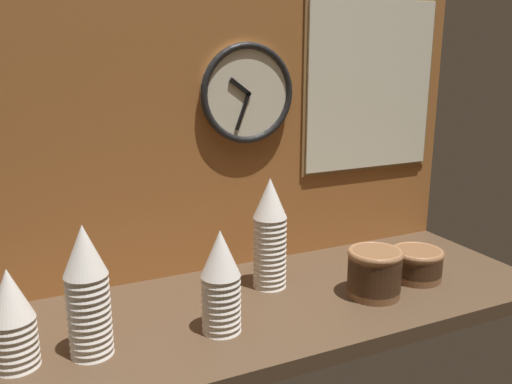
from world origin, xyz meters
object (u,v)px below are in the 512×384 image
at_px(bowl_stack_right, 374,272).
at_px(wall_clock, 247,94).
at_px(cup_stack_far_left, 12,318).
at_px(menu_board, 371,86).
at_px(cup_stack_left, 87,291).
at_px(cup_stack_center_right, 270,233).
at_px(cup_stack_center, 221,281).
at_px(bowl_stack_far_right, 417,263).

xyz_separation_m(bowl_stack_right, wall_clock, (-0.21, 0.33, 0.44)).
bearing_deg(cup_stack_far_left, bowl_stack_right, -2.67).
height_order(bowl_stack_right, menu_board, menu_board).
xyz_separation_m(bowl_stack_right, menu_board, (0.21, 0.34, 0.45)).
bearing_deg(wall_clock, cup_stack_left, -148.59).
relative_size(bowl_stack_right, wall_clock, 0.52).
relative_size(cup_stack_center_right, cup_stack_center, 1.25).
xyz_separation_m(bowl_stack_far_right, wall_clock, (-0.39, 0.30, 0.46)).
distance_m(cup_stack_center_right, cup_stack_center, 0.27).
bearing_deg(cup_stack_center_right, bowl_stack_right, -37.24).
distance_m(cup_stack_far_left, cup_stack_center_right, 0.66).
bearing_deg(bowl_stack_right, cup_stack_far_left, 177.33).
xyz_separation_m(cup_stack_far_left, cup_stack_center_right, (0.64, 0.13, 0.05)).
bearing_deg(wall_clock, bowl_stack_right, -57.24).
relative_size(cup_stack_left, wall_clock, 1.04).
bearing_deg(wall_clock, bowl_stack_far_right, -37.37).
height_order(bowl_stack_far_right, menu_board, menu_board).
xyz_separation_m(cup_stack_left, cup_stack_center_right, (0.50, 0.15, 0.01)).
xyz_separation_m(cup_stack_left, bowl_stack_far_right, (0.89, 0.01, -0.10)).
bearing_deg(wall_clock, cup_stack_center_right, -93.15).
bearing_deg(cup_stack_left, bowl_stack_right, -1.86).
bearing_deg(menu_board, wall_clock, -178.80).
xyz_separation_m(cup_stack_center, bowl_stack_right, (0.43, 0.00, -0.06)).
bearing_deg(cup_stack_far_left, cup_stack_left, -6.61).
xyz_separation_m(cup_stack_far_left, bowl_stack_right, (0.86, -0.04, -0.04)).
bearing_deg(menu_board, cup_stack_left, -161.18).
height_order(wall_clock, menu_board, menu_board).
bearing_deg(cup_stack_center, bowl_stack_far_right, 3.53).
distance_m(cup_stack_far_left, cup_stack_left, 0.15).
distance_m(cup_stack_center, wall_clock, 0.56).
height_order(cup_stack_left, cup_stack_center_right, cup_stack_center_right).
bearing_deg(cup_stack_left, menu_board, 18.82).
relative_size(cup_stack_center_right, menu_board, 0.57).
height_order(cup_stack_center_right, bowl_stack_right, cup_stack_center_right).
relative_size(cup_stack_left, bowl_stack_far_right, 1.99).
height_order(cup_stack_far_left, cup_stack_left, cup_stack_left).
relative_size(bowl_stack_right, menu_board, 0.27).
relative_size(cup_stack_far_left, wall_clock, 0.77).
bearing_deg(cup_stack_far_left, bowl_stack_far_right, -0.28).
xyz_separation_m(cup_stack_center_right, wall_clock, (0.01, 0.16, 0.36)).
height_order(cup_stack_center, bowl_stack_right, cup_stack_center).
height_order(cup_stack_left, cup_stack_center, cup_stack_left).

